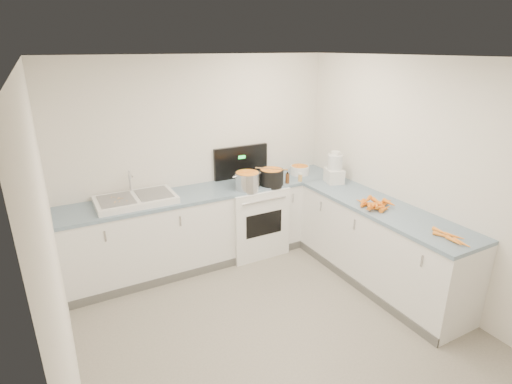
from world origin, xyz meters
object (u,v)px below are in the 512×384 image
steel_pot (247,181)px  black_pot (271,178)px  sink (136,199)px  spice_jar (300,178)px  mixing_bowl (300,170)px  food_processor (334,169)px  extract_bottle (287,178)px  stove (252,217)px

steel_pot → black_pot: size_ratio=1.02×
sink → spice_jar: bearing=-6.9°
spice_jar → mixing_bowl: bearing=57.0°
mixing_bowl → food_processor: bearing=-69.4°
sink → extract_bottle: size_ratio=6.85×
steel_pot → black_pot: steel_pot is taller
steel_pot → mixing_bowl: 0.91m
steel_pot → spice_jar: bearing=-5.2°
black_pot → extract_bottle: bearing=-15.3°
steel_pot → food_processor: bearing=-16.2°
food_processor → spice_jar: bearing=144.6°
black_pot → stove: bearing=139.6°
steel_pot → spice_jar: steel_pot is taller
stove → steel_pot: 0.60m
sink → food_processor: food_processor is taller
extract_bottle → stove: bearing=150.9°
black_pot → extract_bottle: (0.20, -0.06, -0.03)m
steel_pot → extract_bottle: size_ratio=2.45×
sink → black_pot: (1.65, -0.18, 0.05)m
stove → spice_jar: size_ratio=14.73×
steel_pot → stove: bearing=49.4°
spice_jar → sink: bearing=173.1°
mixing_bowl → sink: bearing=-179.9°
steel_pot → mixing_bowl: steel_pot is taller
mixing_bowl → extract_bottle: 0.43m
steel_pot → food_processor: food_processor is taller
spice_jar → extract_bottle: bearing=177.6°
sink → food_processor: 2.44m
extract_bottle → sink: bearing=172.7°
food_processor → black_pot: bearing=157.3°
stove → black_pot: size_ratio=4.50×
sink → spice_jar: (2.04, -0.25, 0.01)m
black_pot → sink: bearing=173.7°
steel_pot → black_pot: bearing=-0.5°
steel_pot → extract_bottle: (0.54, -0.06, -0.03)m
black_pot → spice_jar: black_pot is taller
sink → extract_bottle: bearing=-7.3°
mixing_bowl → spice_jar: bearing=-123.0°
stove → sink: size_ratio=1.58×
sink → mixing_bowl: 2.20m
extract_bottle → spice_jar: bearing=-2.4°
mixing_bowl → food_processor: 0.54m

